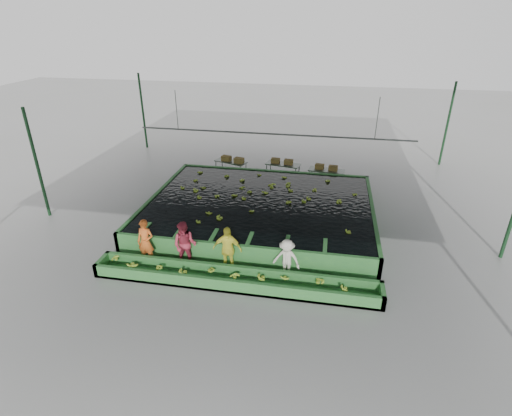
% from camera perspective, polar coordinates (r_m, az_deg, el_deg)
% --- Properties ---
extents(ground, '(80.00, 80.00, 0.00)m').
position_cam_1_polar(ground, '(17.04, -0.31, -3.75)').
color(ground, gray).
rests_on(ground, ground).
extents(shed_roof, '(20.00, 22.00, 0.04)m').
position_cam_1_polar(shed_roof, '(15.19, -0.36, 12.85)').
color(shed_roof, gray).
rests_on(shed_roof, shed_posts).
extents(shed_posts, '(20.00, 22.00, 5.00)m').
position_cam_1_polar(shed_posts, '(15.95, -0.33, 4.07)').
color(shed_posts, '#153A1D').
rests_on(shed_posts, ground).
extents(flotation_tank, '(10.00, 8.00, 0.90)m').
position_cam_1_polar(flotation_tank, '(18.13, 0.58, -0.20)').
color(flotation_tank, '#317433').
rests_on(flotation_tank, ground).
extents(tank_water, '(9.70, 7.70, 0.00)m').
position_cam_1_polar(tank_water, '(17.96, 0.59, 0.95)').
color(tank_water, black).
rests_on(tank_water, flotation_tank).
extents(sorting_trough, '(10.00, 1.00, 0.50)m').
position_cam_1_polar(sorting_trough, '(13.95, -3.15, -10.08)').
color(sorting_trough, '#317433').
rests_on(sorting_trough, ground).
extents(cableway_rail, '(0.08, 0.08, 14.00)m').
position_cam_1_polar(cableway_rail, '(20.46, 2.36, 10.52)').
color(cableway_rail, '#59605B').
rests_on(cableway_rail, shed_roof).
extents(rail_hanger_left, '(0.04, 0.04, 2.00)m').
position_cam_1_polar(rail_hanger_left, '(21.49, -11.28, 13.56)').
color(rail_hanger_left, '#59605B').
rests_on(rail_hanger_left, shed_roof).
extents(rail_hanger_right, '(0.04, 0.04, 2.00)m').
position_cam_1_polar(rail_hanger_right, '(20.14, 16.95, 12.13)').
color(rail_hanger_right, '#59605B').
rests_on(rail_hanger_right, shed_roof).
extents(worker_a, '(0.66, 0.45, 1.76)m').
position_cam_1_polar(worker_a, '(15.33, -15.49, -4.66)').
color(worker_a, orange).
rests_on(worker_a, ground).
extents(worker_b, '(0.91, 0.72, 1.82)m').
position_cam_1_polar(worker_b, '(14.75, -10.11, -5.22)').
color(worker_b, '#AF2F44').
rests_on(worker_b, ground).
extents(worker_c, '(1.06, 0.46, 1.80)m').
position_cam_1_polar(worker_c, '(14.32, -4.13, -5.93)').
color(worker_c, '#F4EE45').
rests_on(worker_c, ground).
extents(worker_d, '(1.07, 0.75, 1.50)m').
position_cam_1_polar(worker_d, '(14.07, 4.39, -7.28)').
color(worker_d, beige).
rests_on(worker_d, ground).
extents(packing_table_left, '(1.97, 1.29, 0.83)m').
position_cam_1_polar(packing_table_left, '(23.26, -3.60, 5.74)').
color(packing_table_left, '#59605B').
rests_on(packing_table_left, ground).
extents(packing_table_mid, '(2.02, 1.13, 0.87)m').
position_cam_1_polar(packing_table_mid, '(22.75, 3.84, 5.30)').
color(packing_table_mid, '#59605B').
rests_on(packing_table_mid, ground).
extents(packing_table_right, '(1.98, 1.01, 0.86)m').
position_cam_1_polar(packing_table_right, '(22.14, 9.97, 4.35)').
color(packing_table_right, '#59605B').
rests_on(packing_table_right, ground).
extents(box_stack_left, '(1.39, 0.70, 0.29)m').
position_cam_1_polar(box_stack_left, '(23.01, -3.35, 6.62)').
color(box_stack_left, brown).
rests_on(box_stack_left, packing_table_left).
extents(box_stack_mid, '(1.25, 0.47, 0.26)m').
position_cam_1_polar(box_stack_mid, '(22.64, 3.72, 6.37)').
color(box_stack_mid, brown).
rests_on(box_stack_mid, packing_table_mid).
extents(box_stack_right, '(1.24, 0.52, 0.26)m').
position_cam_1_polar(box_stack_right, '(22.01, 9.98, 5.43)').
color(box_stack_right, brown).
rests_on(box_stack_right, packing_table_right).
extents(floating_bananas, '(8.16, 5.56, 0.11)m').
position_cam_1_polar(floating_bananas, '(18.67, 1.02, 1.97)').
color(floating_bananas, '#8EB22B').
rests_on(floating_bananas, tank_water).
extents(trough_bananas, '(9.04, 0.60, 0.12)m').
position_cam_1_polar(trough_bananas, '(13.86, -3.16, -9.58)').
color(trough_bananas, '#8EB22B').
rests_on(trough_bananas, sorting_trough).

